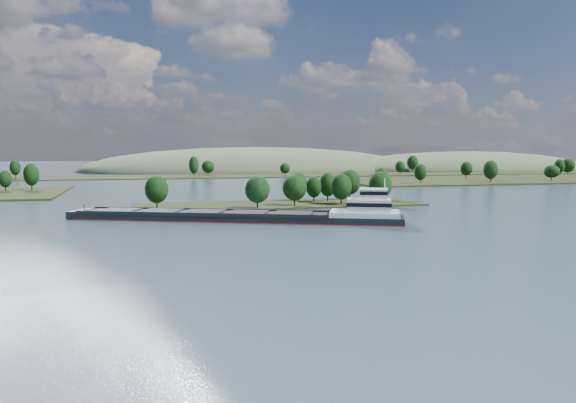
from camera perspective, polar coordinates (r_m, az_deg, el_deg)
name	(u,v)px	position (r m, az deg, el deg)	size (l,w,h in m)	color
ground	(339,228)	(139.80, 5.22, -2.71)	(1800.00, 1800.00, 0.00)	#395062
tree_island	(298,194)	(196.51, 1.01, 0.76)	(100.00, 32.87, 13.24)	black
right_bank	(573,177)	(417.95, 27.00, 2.19)	(320.00, 90.00, 14.33)	black
back_shoreline	(217,175)	(413.87, -7.26, 2.64)	(900.00, 60.00, 15.79)	black
hill_east	(466,170)	(570.59, 17.61, 3.08)	(260.00, 140.00, 36.00)	#46573B
hill_west	(257,171)	(521.51, -3.14, 3.14)	(320.00, 160.00, 44.00)	#46573B
cargo_barge	(256,215)	(153.53, -3.26, -1.39)	(89.40, 47.74, 12.57)	black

